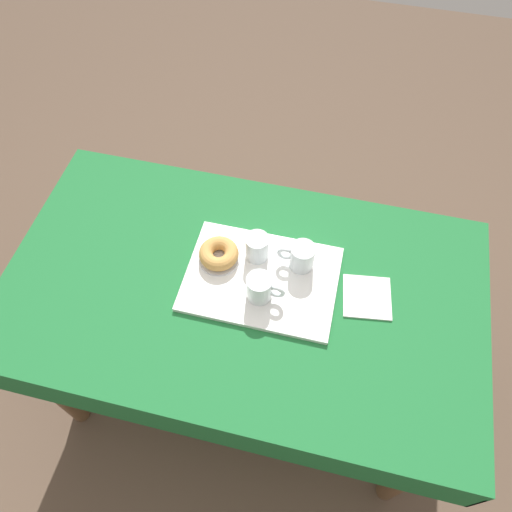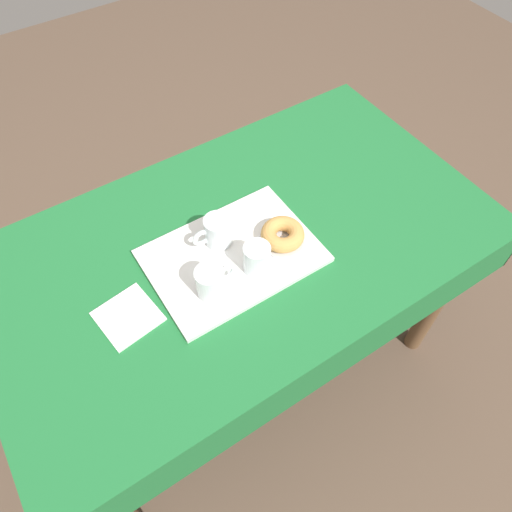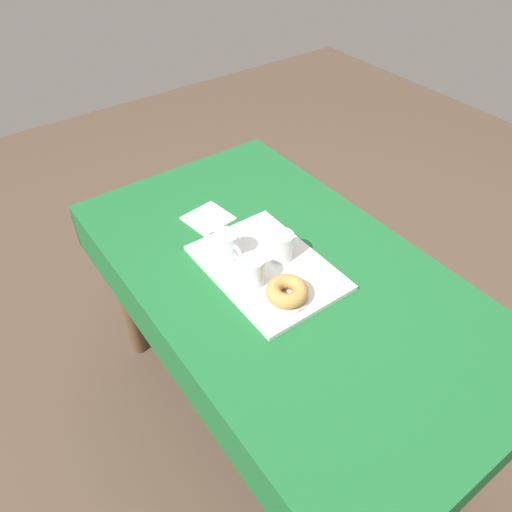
{
  "view_description": "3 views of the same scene",
  "coord_description": "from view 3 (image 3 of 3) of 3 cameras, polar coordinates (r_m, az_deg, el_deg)",
  "views": [
    {
      "loc": [
        -0.2,
        0.66,
        2.02
      ],
      "look_at": [
        -0.02,
        -0.09,
        0.81
      ],
      "focal_mm": 34.15,
      "sensor_mm": 36.0,
      "label": 1
    },
    {
      "loc": [
        -0.41,
        -0.71,
        1.82
      ],
      "look_at": [
        -0.01,
        -0.08,
        0.8
      ],
      "focal_mm": 33.91,
      "sensor_mm": 36.0,
      "label": 2
    },
    {
      "loc": [
        0.78,
        -0.68,
        1.78
      ],
      "look_at": [
        -0.07,
        -0.06,
        0.82
      ],
      "focal_mm": 34.1,
      "sensor_mm": 36.0,
      "label": 3
    }
  ],
  "objects": [
    {
      "name": "ground_plane",
      "position": [
        2.06,
        2.64,
        -17.72
      ],
      "size": [
        6.0,
        6.0,
        0.0
      ],
      "primitive_type": "plane",
      "color": "brown"
    },
    {
      "name": "dining_table",
      "position": [
        1.51,
        3.43,
        -4.79
      ],
      "size": [
        1.41,
        0.81,
        0.77
      ],
      "color": "#1E6B33",
      "rests_on": "ground"
    },
    {
      "name": "serving_tray",
      "position": [
        1.45,
        1.3,
        -1.33
      ],
      "size": [
        0.44,
        0.32,
        0.01
      ],
      "primitive_type": "cube",
      "color": "white",
      "rests_on": "dining_table"
    },
    {
      "name": "tea_mug_left",
      "position": [
        1.45,
        2.94,
        1.17
      ],
      "size": [
        0.11,
        0.07,
        0.09
      ],
      "color": "white",
      "rests_on": "serving_tray"
    },
    {
      "name": "tea_mug_right",
      "position": [
        1.45,
        -3.37,
        1.18
      ],
      "size": [
        0.11,
        0.07,
        0.09
      ],
      "color": "white",
      "rests_on": "serving_tray"
    },
    {
      "name": "water_glass_near",
      "position": [
        1.37,
        -0.38,
        -1.88
      ],
      "size": [
        0.07,
        0.07,
        0.09
      ],
      "color": "white",
      "rests_on": "serving_tray"
    },
    {
      "name": "donut_plate_left",
      "position": [
        1.35,
        3.62,
        -4.84
      ],
      "size": [
        0.12,
        0.12,
        0.01
      ],
      "primitive_type": "cylinder",
      "color": "silver",
      "rests_on": "serving_tray"
    },
    {
      "name": "sugar_donut_left",
      "position": [
        1.33,
        3.67,
        -4.12
      ],
      "size": [
        0.12,
        0.12,
        0.04
      ],
      "primitive_type": "torus",
      "color": "tan",
      "rests_on": "donut_plate_left"
    },
    {
      "name": "paper_napkin",
      "position": [
        1.64,
        -5.61,
        4.41
      ],
      "size": [
        0.15,
        0.16,
        0.01
      ],
      "primitive_type": "cube",
      "rotation": [
        0.0,
        0.0,
        0.14
      ],
      "color": "white",
      "rests_on": "dining_table"
    }
  ]
}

